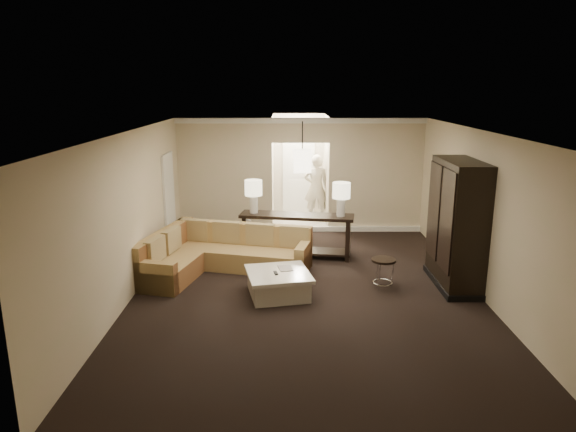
{
  "coord_description": "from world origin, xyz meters",
  "views": [
    {
      "loc": [
        -0.35,
        -8.42,
        3.52
      ],
      "look_at": [
        -0.32,
        1.2,
        1.09
      ],
      "focal_mm": 32.0,
      "sensor_mm": 36.0,
      "label": 1
    }
  ],
  "objects_px": {
    "armoire": "(457,227)",
    "coffee_table": "(278,283)",
    "console_table": "(297,231)",
    "sectional_sofa": "(217,254)",
    "person": "(316,184)",
    "drink_table": "(383,267)"
  },
  "relations": [
    {
      "from": "console_table",
      "to": "armoire",
      "type": "bearing_deg",
      "value": -20.88
    },
    {
      "from": "armoire",
      "to": "person",
      "type": "bearing_deg",
      "value": 115.63
    },
    {
      "from": "armoire",
      "to": "console_table",
      "type": "bearing_deg",
      "value": 149.88
    },
    {
      "from": "console_table",
      "to": "person",
      "type": "distance_m",
      "value": 3.12
    },
    {
      "from": "coffee_table",
      "to": "person",
      "type": "height_order",
      "value": "person"
    },
    {
      "from": "console_table",
      "to": "armoire",
      "type": "xyz_separation_m",
      "value": [
        2.82,
        -1.64,
        0.55
      ]
    },
    {
      "from": "sectional_sofa",
      "to": "coffee_table",
      "type": "xyz_separation_m",
      "value": [
        1.22,
        -1.23,
        -0.12
      ]
    },
    {
      "from": "console_table",
      "to": "drink_table",
      "type": "relative_size",
      "value": 4.48
    },
    {
      "from": "sectional_sofa",
      "to": "armoire",
      "type": "height_order",
      "value": "armoire"
    },
    {
      "from": "armoire",
      "to": "sectional_sofa",
      "type": "bearing_deg",
      "value": 170.22
    },
    {
      "from": "armoire",
      "to": "person",
      "type": "distance_m",
      "value": 5.18
    },
    {
      "from": "sectional_sofa",
      "to": "person",
      "type": "xyz_separation_m",
      "value": [
        2.15,
        3.91,
        0.65
      ]
    },
    {
      "from": "sectional_sofa",
      "to": "person",
      "type": "relative_size",
      "value": 1.65
    },
    {
      "from": "coffee_table",
      "to": "console_table",
      "type": "relative_size",
      "value": 0.51
    },
    {
      "from": "sectional_sofa",
      "to": "drink_table",
      "type": "distance_m",
      "value": 3.21
    },
    {
      "from": "drink_table",
      "to": "person",
      "type": "relative_size",
      "value": 0.27
    },
    {
      "from": "person",
      "to": "drink_table",
      "type": "bearing_deg",
      "value": 105.33
    },
    {
      "from": "console_table",
      "to": "armoire",
      "type": "relative_size",
      "value": 1.07
    },
    {
      "from": "coffee_table",
      "to": "console_table",
      "type": "distance_m",
      "value": 2.16
    },
    {
      "from": "armoire",
      "to": "coffee_table",
      "type": "bearing_deg",
      "value": -171.59
    },
    {
      "from": "sectional_sofa",
      "to": "console_table",
      "type": "distance_m",
      "value": 1.81
    },
    {
      "from": "console_table",
      "to": "sectional_sofa",
      "type": "bearing_deg",
      "value": -141.57
    }
  ]
}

